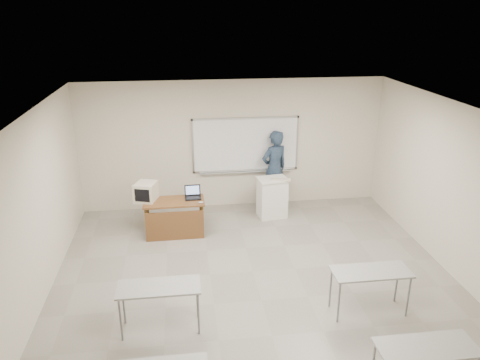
{
  "coord_description": "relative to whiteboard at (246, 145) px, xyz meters",
  "views": [
    {
      "loc": [
        -1.19,
        -6.37,
        4.52
      ],
      "look_at": [
        -0.06,
        2.2,
        1.29
      ],
      "focal_mm": 35.0,
      "sensor_mm": 36.0,
      "label": 1
    }
  ],
  "objects": [
    {
      "name": "laptop",
      "position": [
        -1.29,
        -1.24,
        -0.67
      ],
      "size": [
        0.33,
        0.31,
        0.24
      ],
      "rotation": [
        0.0,
        0.0,
        0.02
      ],
      "color": "black",
      "rests_on": "instructor_desk"
    },
    {
      "name": "floor",
      "position": [
        -0.3,
        -3.97,
        -1.49
      ],
      "size": [
        7.0,
        8.0,
        0.01
      ],
      "primitive_type": "cube",
      "color": "gray",
      "rests_on": "ground"
    },
    {
      "name": "podium",
      "position": [
        0.5,
        -0.77,
        -1.02
      ],
      "size": [
        0.66,
        0.48,
        0.92
      ],
      "rotation": [
        0.0,
        0.0,
        0.14
      ],
      "color": "white",
      "rests_on": "floor"
    },
    {
      "name": "presenter",
      "position": [
        0.66,
        -0.17,
        -0.55
      ],
      "size": [
        0.8,
        0.68,
        1.86
      ],
      "primitive_type": "imported",
      "rotation": [
        0.0,
        0.0,
        3.54
      ],
      "color": "black",
      "rests_on": "floor"
    },
    {
      "name": "mouse",
      "position": [
        -1.14,
        -1.57,
        -0.71
      ],
      "size": [
        0.11,
        0.07,
        0.04
      ],
      "primitive_type": "ellipsoid",
      "rotation": [
        0.0,
        0.0,
        -0.08
      ],
      "color": "#A2A5AA",
      "rests_on": "instructor_desk"
    },
    {
      "name": "student_desks",
      "position": [
        -0.3,
        -5.32,
        -0.81
      ],
      "size": [
        4.4,
        2.2,
        0.73
      ],
      "color": "#999995",
      "rests_on": "floor"
    },
    {
      "name": "whiteboard",
      "position": [
        0.0,
        0.0,
        0.0
      ],
      "size": [
        2.48,
        0.1,
        1.31
      ],
      "color": "white",
      "rests_on": "floor"
    },
    {
      "name": "crt_monitor",
      "position": [
        -2.24,
        -1.24,
        -0.54
      ],
      "size": [
        0.41,
        0.46,
        0.39
      ],
      "rotation": [
        0.0,
        0.0,
        -0.3
      ],
      "color": "beige",
      "rests_on": "instructor_desk"
    },
    {
      "name": "instructor_desk",
      "position": [
        -1.69,
        -1.48,
        -0.97
      ],
      "size": [
        1.24,
        0.62,
        0.75
      ],
      "rotation": [
        0.0,
        0.0,
        0.01
      ],
      "color": "brown",
      "rests_on": "floor"
    },
    {
      "name": "keyboard",
      "position": [
        0.65,
        -0.89,
        -0.55
      ],
      "size": [
        0.47,
        0.24,
        0.03
      ],
      "primitive_type": "cube",
      "rotation": [
        0.0,
        0.0,
        -0.2
      ],
      "color": "beige",
      "rests_on": "podium"
    }
  ]
}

